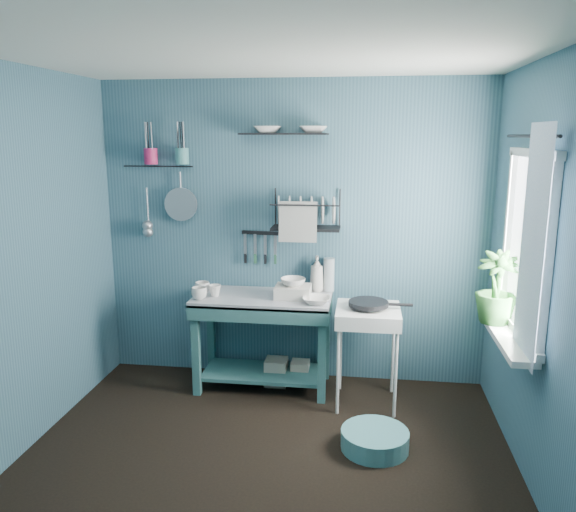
# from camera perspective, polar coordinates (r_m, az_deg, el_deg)

# --- Properties ---
(floor) EXTENTS (3.20, 3.20, 0.00)m
(floor) POSITION_cam_1_polar(r_m,az_deg,el_deg) (3.74, -2.69, -21.13)
(floor) COLOR black
(floor) RESTS_ON ground
(ceiling) EXTENTS (3.20, 3.20, 0.00)m
(ceiling) POSITION_cam_1_polar(r_m,az_deg,el_deg) (3.16, -3.18, 20.25)
(ceiling) COLOR silver
(ceiling) RESTS_ON ground
(wall_back) EXTENTS (3.20, 0.00, 3.20)m
(wall_back) POSITION_cam_1_polar(r_m,az_deg,el_deg) (4.68, 0.47, 2.29)
(wall_back) COLOR #325767
(wall_back) RESTS_ON ground
(wall_front) EXTENTS (3.20, 0.00, 3.20)m
(wall_front) POSITION_cam_1_polar(r_m,az_deg,el_deg) (1.86, -11.69, -13.77)
(wall_front) COLOR #325767
(wall_front) RESTS_ON ground
(wall_left) EXTENTS (0.00, 3.00, 3.00)m
(wall_left) POSITION_cam_1_polar(r_m,az_deg,el_deg) (3.86, -27.00, -1.23)
(wall_left) COLOR #325767
(wall_left) RESTS_ON ground
(wall_right) EXTENTS (0.00, 3.00, 3.00)m
(wall_right) POSITION_cam_1_polar(r_m,az_deg,el_deg) (3.34, 25.26, -2.99)
(wall_right) COLOR #325767
(wall_right) RESTS_ON ground
(work_counter) EXTENTS (1.18, 0.74, 0.78)m
(work_counter) POSITION_cam_1_polar(r_m,az_deg,el_deg) (4.67, -2.54, -8.68)
(work_counter) COLOR #2D5F5F
(work_counter) RESTS_ON floor
(mug_left) EXTENTS (0.12, 0.12, 0.10)m
(mug_left) POSITION_cam_1_polar(r_m,az_deg,el_deg) (4.49, -9.01, -3.77)
(mug_left) COLOR silver
(mug_left) RESTS_ON work_counter
(mug_mid) EXTENTS (0.14, 0.14, 0.09)m
(mug_mid) POSITION_cam_1_polar(r_m,az_deg,el_deg) (4.56, -7.44, -3.51)
(mug_mid) COLOR silver
(mug_mid) RESTS_ON work_counter
(mug_right) EXTENTS (0.17, 0.17, 0.10)m
(mug_right) POSITION_cam_1_polar(r_m,az_deg,el_deg) (4.65, -8.68, -3.22)
(mug_right) COLOR silver
(mug_right) RESTS_ON work_counter
(wash_tub) EXTENTS (0.28, 0.22, 0.10)m
(wash_tub) POSITION_cam_1_polar(r_m,az_deg,el_deg) (4.48, 0.51, -3.65)
(wash_tub) COLOR beige
(wash_tub) RESTS_ON work_counter
(tub_bowl) EXTENTS (0.20, 0.19, 0.06)m
(tub_bowl) POSITION_cam_1_polar(r_m,az_deg,el_deg) (4.46, 0.51, -2.66)
(tub_bowl) COLOR silver
(tub_bowl) RESTS_ON wash_tub
(soap_bottle) EXTENTS (0.12, 0.12, 0.30)m
(soap_bottle) POSITION_cam_1_polar(r_m,az_deg,el_deg) (4.65, 2.94, -1.81)
(soap_bottle) COLOR beige
(soap_bottle) RESTS_ON work_counter
(water_bottle) EXTENTS (0.09, 0.09, 0.28)m
(water_bottle) POSITION_cam_1_polar(r_m,az_deg,el_deg) (4.66, 4.18, -1.90)
(water_bottle) COLOR #A4B2B7
(water_bottle) RESTS_ON work_counter
(counter_bowl) EXTENTS (0.22, 0.22, 0.05)m
(counter_bowl) POSITION_cam_1_polar(r_m,az_deg,el_deg) (4.34, 2.92, -4.51)
(counter_bowl) COLOR silver
(counter_bowl) RESTS_ON work_counter
(hotplate_stand) EXTENTS (0.49, 0.49, 0.77)m
(hotplate_stand) POSITION_cam_1_polar(r_m,az_deg,el_deg) (4.44, 8.00, -10.02)
(hotplate_stand) COLOR white
(hotplate_stand) RESTS_ON floor
(frying_pan) EXTENTS (0.30, 0.30, 0.03)m
(frying_pan) POSITION_cam_1_polar(r_m,az_deg,el_deg) (4.30, 8.17, -4.79)
(frying_pan) COLOR black
(frying_pan) RESTS_ON hotplate_stand
(knife_strip) EXTENTS (0.32, 0.05, 0.03)m
(knife_strip) POSITION_cam_1_polar(r_m,az_deg,el_deg) (4.69, -2.84, 2.36)
(knife_strip) COLOR black
(knife_strip) RESTS_ON wall_back
(dish_rack) EXTENTS (0.58, 0.32, 0.32)m
(dish_rack) POSITION_cam_1_polar(r_m,az_deg,el_deg) (4.50, 1.84, 4.72)
(dish_rack) COLOR black
(dish_rack) RESTS_ON wall_back
(upper_shelf) EXTENTS (0.71, 0.23, 0.01)m
(upper_shelf) POSITION_cam_1_polar(r_m,az_deg,el_deg) (4.52, -0.46, 12.30)
(upper_shelf) COLOR black
(upper_shelf) RESTS_ON wall_back
(shelf_bowl_left) EXTENTS (0.24, 0.24, 0.05)m
(shelf_bowl_left) POSITION_cam_1_polar(r_m,az_deg,el_deg) (4.54, -2.10, 12.26)
(shelf_bowl_left) COLOR silver
(shelf_bowl_left) RESTS_ON upper_shelf
(shelf_bowl_right) EXTENTS (0.24, 0.24, 0.05)m
(shelf_bowl_right) POSITION_cam_1_polar(r_m,az_deg,el_deg) (4.49, 2.58, 12.56)
(shelf_bowl_right) COLOR silver
(shelf_bowl_right) RESTS_ON upper_shelf
(utensil_cup_magenta) EXTENTS (0.11, 0.11, 0.13)m
(utensil_cup_magenta) POSITION_cam_1_polar(r_m,az_deg,el_deg) (4.83, -13.77, 9.82)
(utensil_cup_magenta) COLOR #B42156
(utensil_cup_magenta) RESTS_ON wall_back
(utensil_cup_teal) EXTENTS (0.11, 0.11, 0.13)m
(utensil_cup_teal) POSITION_cam_1_polar(r_m,az_deg,el_deg) (4.73, -10.71, 9.94)
(utensil_cup_teal) COLOR teal
(utensil_cup_teal) RESTS_ON wall_back
(colander) EXTENTS (0.28, 0.03, 0.28)m
(colander) POSITION_cam_1_polar(r_m,az_deg,el_deg) (4.81, -10.83, 5.18)
(colander) COLOR #A4A6AC
(colander) RESTS_ON wall_back
(ladle_outer) EXTENTS (0.01, 0.01, 0.30)m
(ladle_outer) POSITION_cam_1_polar(r_m,az_deg,el_deg) (4.92, -14.10, 5.01)
(ladle_outer) COLOR #A4A6AC
(ladle_outer) RESTS_ON wall_back
(ladle_inner) EXTENTS (0.01, 0.01, 0.30)m
(ladle_inner) POSITION_cam_1_polar(r_m,az_deg,el_deg) (4.93, -14.06, 4.38)
(ladle_inner) COLOR #A4A6AC
(ladle_inner) RESTS_ON wall_back
(hook_rail) EXTENTS (0.60, 0.01, 0.01)m
(hook_rail) POSITION_cam_1_polar(r_m,az_deg,el_deg) (4.86, -13.05, 8.87)
(hook_rail) COLOR black
(hook_rail) RESTS_ON wall_back
(window_glass) EXTENTS (0.00, 1.10, 1.10)m
(window_glass) POSITION_cam_1_polar(r_m,az_deg,el_deg) (3.72, 23.23, 1.04)
(window_glass) COLOR white
(window_glass) RESTS_ON wall_right
(windowsill) EXTENTS (0.16, 0.95, 0.04)m
(windowsill) POSITION_cam_1_polar(r_m,az_deg,el_deg) (3.85, 21.26, -7.57)
(windowsill) COLOR white
(windowsill) RESTS_ON wall_right
(curtain) EXTENTS (0.00, 1.35, 1.35)m
(curtain) POSITION_cam_1_polar(r_m,az_deg,el_deg) (3.41, 23.55, 0.93)
(curtain) COLOR white
(curtain) RESTS_ON wall_right
(curtain_rod) EXTENTS (0.02, 1.05, 0.02)m
(curtain_rod) POSITION_cam_1_polar(r_m,az_deg,el_deg) (3.65, 23.40, 11.12)
(curtain_rod) COLOR black
(curtain_rod) RESTS_ON wall_right
(potted_plant) EXTENTS (0.33, 0.33, 0.48)m
(potted_plant) POSITION_cam_1_polar(r_m,az_deg,el_deg) (3.95, 20.42, -3.02)
(potted_plant) COLOR #265B24
(potted_plant) RESTS_ON windowsill
(storage_tin_large) EXTENTS (0.18, 0.18, 0.22)m
(storage_tin_large) POSITION_cam_1_polar(r_m,az_deg,el_deg) (4.81, -1.21, -11.66)
(storage_tin_large) COLOR tan
(storage_tin_large) RESTS_ON floor
(storage_tin_small) EXTENTS (0.15, 0.15, 0.20)m
(storage_tin_small) POSITION_cam_1_polar(r_m,az_deg,el_deg) (4.82, 1.25, -11.76)
(storage_tin_small) COLOR tan
(storage_tin_small) RESTS_ON floor
(floor_basin) EXTENTS (0.45, 0.45, 0.13)m
(floor_basin) POSITION_cam_1_polar(r_m,az_deg,el_deg) (3.98, 8.81, -17.97)
(floor_basin) COLOR teal
(floor_basin) RESTS_ON floor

